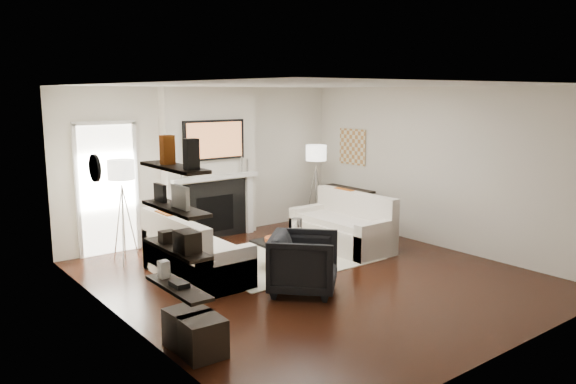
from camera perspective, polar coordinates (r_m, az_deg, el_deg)
room_envelope at (r=7.80m, az=2.70°, el=0.84°), size 6.00×6.00×6.00m
chimney_breast at (r=10.14m, az=-7.92°, el=2.89°), size 1.80×0.25×2.70m
fireplace_surround at (r=10.16m, az=-7.43°, el=-1.83°), size 1.30×0.02×1.04m
firebox at (r=10.17m, az=-7.40°, el=-2.22°), size 0.75×0.02×0.65m
mantel_pilaster_l at (r=9.79m, az=-10.97°, el=-2.20°), size 0.12×0.08×1.10m
mantel_pilaster_r at (r=10.50m, az=-3.96°, el=-1.20°), size 0.12×0.08×1.10m
mantel_shelf at (r=10.01m, az=-7.36°, el=1.49°), size 1.70×0.18×0.07m
tv_body at (r=9.96m, az=-7.52°, el=5.26°), size 1.20×0.06×0.70m
tv_screen at (r=9.93m, az=-7.42°, el=5.25°), size 1.10×0.00×0.62m
candlestick_l_tall at (r=9.73m, az=-10.20°, el=2.26°), size 0.04×0.04×0.30m
candlestick_l_short at (r=9.68m, az=-10.88°, el=2.02°), size 0.04×0.04×0.24m
candlestick_r_tall at (r=10.28m, az=-4.77°, el=2.80°), size 0.04×0.04×0.30m
candlestick_r_short at (r=10.36m, az=-4.16°, el=2.70°), size 0.04×0.04×0.24m
hallway_panel at (r=9.51m, az=-17.89°, el=0.19°), size 0.90×0.02×2.10m
door_trim_l at (r=9.34m, az=-20.61°, el=-0.14°), size 0.06×0.06×2.16m
door_trim_r at (r=9.66m, az=-15.18°, el=0.48°), size 0.06×0.06×2.16m
door_trim_top at (r=9.37m, az=-18.21°, el=6.70°), size 1.02×0.06×0.06m
rug at (r=8.96m, az=-0.39°, el=-6.77°), size 2.60×2.00×0.01m
loveseat_left_base at (r=8.14m, az=-9.23°, el=-7.15°), size 0.85×1.80×0.42m
loveseat_left_back at (r=7.90m, az=-11.43°, el=-5.36°), size 0.18×1.80×0.80m
loveseat_left_arm_n at (r=7.44m, az=-6.22°, el=-8.01°), size 0.85×0.18×0.60m
loveseat_left_arm_s at (r=8.81m, az=-11.79°, el=-5.29°), size 0.85×0.18×0.60m
loveseat_left_cushion at (r=8.09m, az=-8.97°, el=-5.33°), size 0.63×1.44×0.10m
pillow_left_orange at (r=8.11m, az=-12.43°, el=-3.50°), size 0.10×0.42×0.42m
pillow_left_charcoal at (r=7.59m, az=-10.47°, el=-4.45°), size 0.10×0.40×0.40m
loveseat_right_base at (r=9.57m, az=5.42°, el=-4.44°), size 0.85×1.80×0.42m
loveseat_right_back at (r=9.72m, az=6.90°, el=-2.32°), size 0.18×1.80×0.80m
loveseat_right_arm_n at (r=8.99m, az=8.98°, el=-4.88°), size 0.85×0.18×0.60m
loveseat_right_arm_s at (r=10.13m, az=2.29°, el=-3.06°), size 0.85×0.18×0.60m
loveseat_right_cushion at (r=9.47m, az=5.23°, el=-2.97°), size 0.63×1.44×0.10m
pillow_right_orange at (r=9.89m, az=5.70°, el=-0.88°), size 0.10×0.42×0.42m
pillow_right_charcoal at (r=9.48m, az=8.20°, el=-1.48°), size 0.10×0.40×0.40m
coffee_table at (r=8.57m, az=0.11°, el=-4.82°), size 1.10×0.55×0.04m
coffee_leg_nw at (r=8.17m, az=-1.73°, el=-7.11°), size 0.02×0.02×0.38m
coffee_leg_ne at (r=8.77m, az=3.59°, el=-5.91°), size 0.02×0.02×0.38m
coffee_leg_sw at (r=8.51m, az=-3.48°, el=-6.40°), size 0.02×0.02×0.38m
coffee_leg_se at (r=9.09m, az=1.75°, el=-5.31°), size 0.02×0.02×0.38m
hurricane_glass at (r=8.62m, az=0.90°, el=-3.63°), size 0.16×0.16×0.28m
hurricane_candle at (r=8.63m, az=0.90°, el=-4.05°), size 0.09×0.09×0.13m
copper_bowl at (r=8.41m, az=-1.24°, el=-4.79°), size 0.34×0.34×0.06m
armchair at (r=7.42m, az=1.62°, el=-6.93°), size 1.15×1.15×0.87m
lamp_left_post at (r=9.01m, az=-16.35°, el=-3.17°), size 0.02×0.02×1.20m
lamp_left_shade at (r=8.86m, az=-16.62°, el=2.19°), size 0.40×0.40×0.30m
lamp_left_leg_a at (r=9.05m, az=-15.70°, el=-3.08°), size 0.25×0.02×1.23m
lamp_left_leg_b at (r=9.08m, az=-16.89°, el=-3.10°), size 0.14×0.22×1.23m
lamp_left_leg_c at (r=8.90m, az=-16.45°, el=-3.33°), size 0.14×0.22×1.23m
lamp_right_post at (r=11.01m, az=2.83°, el=-0.41°), size 0.02×0.02×1.20m
lamp_right_shade at (r=10.88m, az=2.87°, el=4.00°), size 0.40×0.40×0.30m
lamp_right_leg_a at (r=11.08m, az=3.27°, el=-0.34°), size 0.25×0.02×1.23m
lamp_right_leg_b at (r=11.04m, az=2.30°, el=-0.37°), size 0.14×0.22×1.23m
lamp_right_leg_c at (r=10.90m, az=2.94°, el=-0.51°), size 0.14×0.22×1.23m
console_top at (r=11.08m, az=6.02°, el=0.30°), size 0.35×1.20×0.04m
console_leg_n at (r=10.77m, az=8.01°, el=-2.06°), size 0.30×0.04×0.71m
console_leg_s at (r=11.55m, az=4.10°, el=-1.16°), size 0.30×0.04×0.71m
wall_art at (r=11.11m, az=6.57°, el=4.59°), size 0.03×0.70×0.70m
shelf_bottom at (r=5.73m, az=-11.09°, el=-9.50°), size 0.25×1.00×0.03m
shelf_lower at (r=5.61m, az=-11.23°, el=-5.65°), size 0.25×1.00×0.04m
shelf_upper at (r=5.52m, az=-11.37°, el=-1.65°), size 0.25×1.00×0.04m
shelf_top at (r=5.45m, az=-11.52°, el=2.47°), size 0.25×1.00×0.04m
decor_magfile_a at (r=5.12m, az=-9.81°, el=3.82°), size 0.12×0.10×0.28m
decor_magfile_b at (r=5.55m, az=-12.16°, el=4.21°), size 0.12×0.10×0.28m
decor_frame_a at (r=5.40m, az=-10.88°, el=-0.52°), size 0.04×0.30×0.22m
decor_frame_b at (r=5.79m, az=-12.86°, el=-0.08°), size 0.04×0.22×0.18m
decor_wine_rack at (r=5.39m, az=-10.20°, el=-4.98°), size 0.18×0.25×0.20m
decor_box_small at (r=5.77m, az=-12.17°, el=-4.46°), size 0.15×0.12×0.12m
decor_books at (r=5.70m, az=-10.99°, el=-9.17°), size 0.14×0.20×0.05m
decor_box_tall at (r=5.97m, az=-12.51°, el=-7.67°), size 0.10×0.10×0.18m
clock_rim at (r=7.18m, az=-19.03°, el=2.31°), size 0.04×0.34×0.34m
clock_face at (r=7.19m, az=-18.84°, el=2.33°), size 0.01×0.29×0.29m
ottoman_near at (r=6.07m, az=-10.11°, el=-13.41°), size 0.42×0.42×0.40m
ottoman_far at (r=5.83m, az=-8.69°, el=-14.40°), size 0.42×0.42×0.40m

